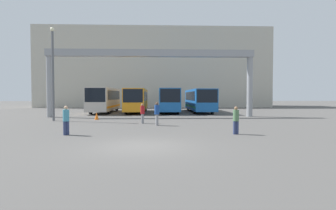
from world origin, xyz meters
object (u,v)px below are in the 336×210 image
(traffic_cone, at_px, (97,116))
(lamp_post, at_px, (53,70))
(bus_slot_1, at_px, (137,99))
(pedestrian_near_center, at_px, (66,120))
(pedestrian_mid_left, at_px, (236,120))
(bus_slot_0, at_px, (105,99))
(bus_slot_3, at_px, (199,99))
(pedestrian_mid_right, at_px, (157,113))
(pedestrian_near_right, at_px, (142,113))
(bus_slot_2, at_px, (168,99))

(traffic_cone, height_order, lamp_post, lamp_post)
(bus_slot_1, relative_size, pedestrian_near_center, 6.36)
(pedestrian_mid_left, relative_size, traffic_cone, 2.35)
(bus_slot_1, bearing_deg, bus_slot_0, 177.95)
(pedestrian_mid_left, bearing_deg, traffic_cone, -50.81)
(bus_slot_3, relative_size, pedestrian_near_center, 7.18)
(pedestrian_mid_right, distance_m, pedestrian_mid_left, 6.41)
(bus_slot_0, relative_size, traffic_cone, 15.83)
(bus_slot_0, distance_m, pedestrian_near_right, 14.96)
(traffic_cone, bearing_deg, lamp_post, -163.28)
(pedestrian_near_center, bearing_deg, pedestrian_mid_right, 0.12)
(bus_slot_3, distance_m, pedestrian_mid_left, 20.36)
(bus_slot_1, relative_size, pedestrian_mid_left, 6.54)
(pedestrian_near_right, relative_size, pedestrian_mid_right, 0.92)
(bus_slot_1, xyz_separation_m, bus_slot_2, (4.15, 0.77, 0.02))
(bus_slot_0, distance_m, bus_slot_2, 8.33)
(bus_slot_2, height_order, pedestrian_mid_right, bus_slot_2)
(pedestrian_mid_left, height_order, lamp_post, lamp_post)
(bus_slot_2, distance_m, pedestrian_mid_right, 15.94)
(pedestrian_mid_left, bearing_deg, lamp_post, -39.44)
(bus_slot_3, bearing_deg, traffic_cone, -135.80)
(bus_slot_0, height_order, pedestrian_mid_left, bus_slot_0)
(traffic_cone, relative_size, lamp_post, 0.08)
(bus_slot_0, xyz_separation_m, lamp_post, (-2.13, -11.34, 2.57))
(bus_slot_3, distance_m, pedestrian_near_right, 15.83)
(pedestrian_mid_right, relative_size, pedestrian_mid_left, 1.09)
(pedestrian_near_center, bearing_deg, bus_slot_1, 41.31)
(pedestrian_mid_right, relative_size, pedestrian_near_center, 1.06)
(bus_slot_2, bearing_deg, lamp_post, -131.08)
(bus_slot_0, relative_size, lamp_post, 1.31)
(pedestrian_mid_left, xyz_separation_m, traffic_cone, (-10.01, 9.50, -0.50))
(bus_slot_2, distance_m, traffic_cone, 13.04)
(pedestrian_near_center, bearing_deg, lamp_post, 73.40)
(traffic_cone, distance_m, lamp_post, 5.43)
(traffic_cone, bearing_deg, bus_slot_2, 57.47)
(bus_slot_0, xyz_separation_m, pedestrian_near_right, (5.72, -13.79, -0.98))
(traffic_cone, bearing_deg, pedestrian_near_center, -86.79)
(pedestrian_mid_right, distance_m, lamp_post, 10.39)
(pedestrian_near_right, relative_size, pedestrian_near_center, 0.97)
(bus_slot_3, xyz_separation_m, pedestrian_mid_left, (-1.11, -20.31, -0.90))
(pedestrian_near_right, height_order, traffic_cone, pedestrian_near_right)
(pedestrian_near_right, bearing_deg, lamp_post, 82.23)
(bus_slot_0, bearing_deg, pedestrian_near_right, -67.47)
(pedestrian_near_right, bearing_deg, bus_slot_0, 32.06)
(bus_slot_0, xyz_separation_m, pedestrian_mid_left, (11.34, -19.80, -0.98))
(pedestrian_mid_right, bearing_deg, traffic_cone, -143.36)
(bus_slot_0, relative_size, bus_slot_2, 0.89)
(pedestrian_near_center, distance_m, traffic_cone, 9.47)
(bus_slot_3, height_order, lamp_post, lamp_post)
(pedestrian_mid_right, height_order, traffic_cone, pedestrian_mid_right)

